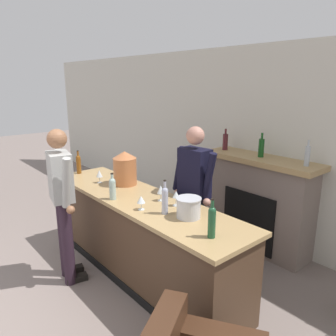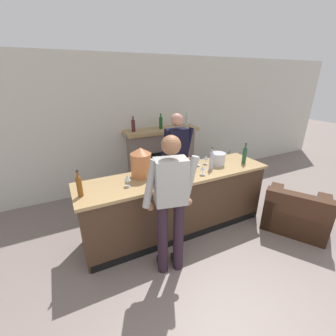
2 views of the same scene
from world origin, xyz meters
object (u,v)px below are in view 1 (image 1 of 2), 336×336
wine_bottle_cabernet_heavy (113,188)px  wine_glass_back_row (141,200)px  copper_dispenser (125,168)px  ice_bucket_steel (189,208)px  fireplace_stone (259,202)px  wine_glass_front_right (161,190)px  person_bartender (194,193)px  wine_bottle_port_short (165,199)px  wine_bottle_burgundy_dark (212,221)px  wine_glass_front_left (99,174)px  wine_glass_mid_counter (176,195)px  person_customer (63,200)px  wine_bottle_merlot_tall (79,163)px  wine_glass_near_bucket (186,200)px

wine_bottle_cabernet_heavy → wine_glass_back_row: wine_bottle_cabernet_heavy is taller
copper_dispenser → ice_bucket_steel: size_ratio=1.75×
fireplace_stone → wine_glass_front_right: (-0.25, -1.52, 0.45)m
person_bartender → wine_bottle_port_short: size_ratio=5.05×
wine_bottle_burgundy_dark → wine_glass_front_left: 1.99m
wine_glass_front_left → wine_glass_mid_counter: size_ratio=1.04×
person_customer → wine_bottle_burgundy_dark: size_ratio=5.11×
ice_bucket_steel → wine_glass_back_row: 0.51m
person_bartender → wine_bottle_burgundy_dark: bearing=-37.3°
person_customer → wine_bottle_burgundy_dark: (1.67, 0.60, 0.15)m
wine_glass_back_row → wine_glass_front_right: (-0.07, 0.32, 0.02)m
person_bartender → person_customer: bearing=-120.9°
person_bartender → wine_glass_front_left: bearing=-149.0°
wine_bottle_merlot_tall → wine_bottle_port_short: size_ratio=0.96×
fireplace_stone → wine_glass_front_right: 1.61m
fireplace_stone → wine_bottle_merlot_tall: bearing=-137.5°
wine_glass_front_right → wine_glass_near_bucket: bearing=5.0°
wine_glass_near_bucket → copper_dispenser: bearing=-180.0°
wine_glass_near_bucket → person_customer: bearing=-141.9°
copper_dispenser → wine_glass_front_right: (0.76, -0.03, -0.09)m
wine_bottle_cabernet_heavy → wine_glass_mid_counter: (0.61, 0.41, -0.02)m
wine_glass_mid_counter → wine_bottle_merlot_tall: bearing=-173.2°
person_customer → wine_glass_front_right: 1.10m
ice_bucket_steel → wine_glass_front_right: bearing=171.3°
fireplace_stone → wine_bottle_merlot_tall: (-1.87, -1.71, 0.47)m
ice_bucket_steel → wine_bottle_port_short: bearing=-151.8°
copper_dispenser → wine_glass_mid_counter: 0.98m
wine_bottle_merlot_tall → wine_glass_front_right: size_ratio=1.88×
wine_bottle_cabernet_heavy → wine_glass_mid_counter: 0.73m
person_bartender → wine_glass_front_left: size_ratio=10.35×
wine_bottle_merlot_tall → fireplace_stone: bearing=42.5°
ice_bucket_steel → wine_glass_front_left: ice_bucket_steel is taller
copper_dispenser → ice_bucket_steel: bearing=-5.0°
wine_bottle_cabernet_heavy → wine_glass_back_row: size_ratio=2.02×
person_customer → wine_glass_back_row: bearing=32.5°
copper_dispenser → wine_glass_front_left: size_ratio=2.52×
ice_bucket_steel → wine_bottle_cabernet_heavy: 0.96m
fireplace_stone → wine_glass_mid_counter: bearing=-91.0°
person_customer → ice_bucket_steel: 1.45m
wine_bottle_merlot_tall → wine_bottle_cabernet_heavy: 1.25m
wine_bottle_merlot_tall → wine_glass_front_left: 0.59m
wine_glass_front_left → wine_glass_near_bucket: size_ratio=1.15×
fireplace_stone → wine_bottle_burgundy_dark: bearing=-67.9°
wine_bottle_burgundy_dark → wine_glass_front_left: wine_bottle_burgundy_dark is taller
wine_bottle_burgundy_dark → wine_glass_near_bucket: wine_bottle_burgundy_dark is taller
wine_glass_front_left → wine_glass_mid_counter: (1.25, 0.22, -0.00)m
copper_dispenser → wine_glass_near_bucket: bearing=0.0°
copper_dispenser → fireplace_stone: bearing=56.0°
wine_glass_front_left → fireplace_stone: bearing=53.2°
person_customer → wine_bottle_cabernet_heavy: person_customer is taller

